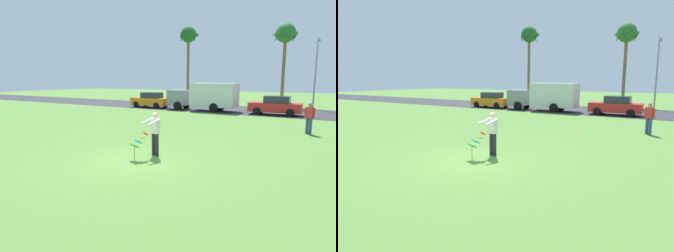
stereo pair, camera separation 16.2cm
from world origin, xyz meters
The scene contains 11 objects.
ground_plane centered at (0.00, 0.00, 0.00)m, with size 120.00×120.00×0.00m, color #568438.
road_strip centered at (0.00, 19.60, 0.01)m, with size 120.00×8.00×0.01m, color #2D2D33.
person_kite_flyer centered at (0.29, 1.07, 0.95)m, with size 0.66×0.74×1.73m.
kite_held centered at (0.07, 0.26, 0.67)m, with size 0.57×0.72×1.03m.
parked_car_orange centered at (-10.77, 17.20, 0.77)m, with size 4.24×1.92×1.60m.
parked_truck_grey_van centered at (-4.48, 17.20, 1.41)m, with size 6.72×2.17×2.62m.
parked_car_red centered at (1.86, 17.20, 0.77)m, with size 4.24×1.91×1.60m.
palm_tree_left_near centered at (-11.54, 27.39, 8.33)m, with size 2.58×2.71×9.86m.
palm_tree_right_near centered at (0.78, 26.62, 7.56)m, with size 2.58×2.71×9.02m.
streetlight_pole centered at (4.20, 24.34, 4.00)m, with size 0.24×1.65×7.00m.
person_walker_near centered at (5.11, 9.25, 0.93)m, with size 0.55×0.31×1.73m.
Camera 1 is at (6.46, -8.33, 3.04)m, focal length 31.00 mm.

